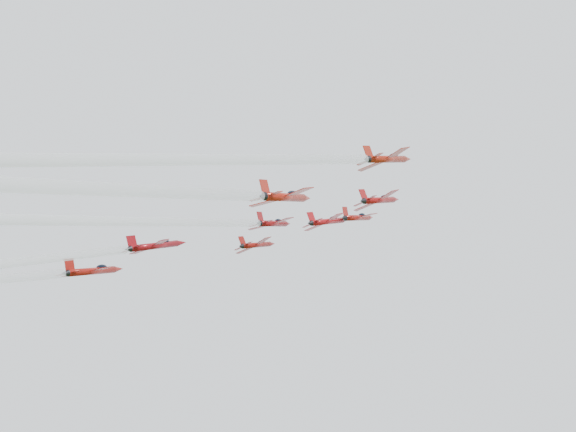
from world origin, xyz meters
The scene contains 6 objects.
jet_lead centered at (0.31, 24.27, 166.98)m, with size 9.61×12.64×6.89m.
jet_row2_left centered at (-16.28, 13.10, 161.56)m, with size 8.66×11.40×6.21m.
jet_row2_center centered at (-1.44, 16.39, 163.16)m, with size 9.42×12.40×6.76m.
jet_row2_right centered at (11.26, 14.48, 162.23)m, with size 9.65×12.70×6.92m.
jet_center centered at (-1.12, -38.30, 136.58)m, with size 8.70×85.32×42.13m.
jet_rear_farright centered at (28.95, -49.78, 131.02)m, with size 8.43×82.70×40.83m.
Camera 1 is at (73.60, -92.95, 86.99)m, focal length 50.00 mm.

